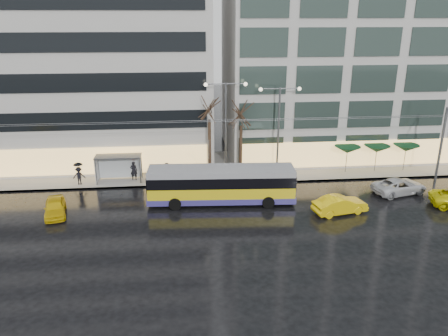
{
  "coord_description": "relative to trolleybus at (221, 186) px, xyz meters",
  "views": [
    {
      "loc": [
        -1.9,
        -28.51,
        14.92
      ],
      "look_at": [
        1.29,
        5.0,
        3.07
      ],
      "focal_mm": 35.0,
      "sensor_mm": 36.0,
      "label": 1
    }
  ],
  "objects": [
    {
      "name": "ground",
      "position": [
        -1.06,
        -4.96,
        -1.51
      ],
      "size": [
        140.0,
        140.0,
        0.0
      ],
      "primitive_type": "plane",
      "color": "black",
      "rests_on": "ground"
    },
    {
      "name": "tree_b",
      "position": [
        2.44,
        6.24,
        4.88
      ],
      "size": [
        3.2,
        3.2,
        7.7
      ],
      "color": "black",
      "rests_on": "sidewalk"
    },
    {
      "name": "sidewalk",
      "position": [
        0.94,
        9.04,
        -1.44
      ],
      "size": [
        80.0,
        10.0,
        0.15
      ],
      "primitive_type": "cube",
      "color": "gray",
      "rests_on": "ground"
    },
    {
      "name": "pedestrian_a",
      "position": [
        -7.76,
        5.82,
        0.06
      ],
      "size": [
        1.06,
        1.07,
        2.19
      ],
      "color": "black",
      "rests_on": "sidewalk"
    },
    {
      "name": "pedestrian_b",
      "position": [
        -4.68,
        5.2,
        -0.46
      ],
      "size": [
        0.88,
        0.69,
        1.8
      ],
      "color": "black",
      "rests_on": "sidewalk"
    },
    {
      "name": "parasol_a",
      "position": [
        12.94,
        6.04,
        0.93
      ],
      "size": [
        2.5,
        2.5,
        2.65
      ],
      "color": "#595B60",
      "rests_on": "sidewalk"
    },
    {
      "name": "taxi_b",
      "position": [
        9.17,
        -2.91,
        -0.8
      ],
      "size": [
        4.58,
        2.42,
        1.44
      ],
      "primitive_type": "imported",
      "rotation": [
        0.0,
        0.0,
        1.79
      ],
      "color": "yellow",
      "rests_on": "ground"
    },
    {
      "name": "building_right",
      "position": [
        17.94,
        14.04,
        11.14
      ],
      "size": [
        32.0,
        14.0,
        25.0
      ],
      "primitive_type": "cube",
      "color": "#B2AFAA",
      "rests_on": "sidewalk"
    },
    {
      "name": "pedestrian_c",
      "position": [
        -12.65,
        5.11,
        -0.25
      ],
      "size": [
        1.11,
        0.88,
        2.11
      ],
      "color": "black",
      "rests_on": "sidewalk"
    },
    {
      "name": "building_left",
      "position": [
        -17.06,
        14.04,
        9.64
      ],
      "size": [
        34.0,
        14.0,
        22.0
      ],
      "primitive_type": "cube",
      "color": "#B2AFAA",
      "rests_on": "sidewalk"
    },
    {
      "name": "bus_shelter",
      "position": [
        -9.45,
        5.72,
        0.45
      ],
      "size": [
        4.2,
        1.6,
        2.51
      ],
      "color": "#595B60",
      "rests_on": "sidewalk"
    },
    {
      "name": "taxi_a",
      "position": [
        -13.21,
        -1.12,
        -0.85
      ],
      "size": [
        2.41,
        4.16,
        1.33
      ],
      "primitive_type": "imported",
      "rotation": [
        0.0,
        0.0,
        0.23
      ],
      "color": "#E1BB0B",
      "rests_on": "ground"
    },
    {
      "name": "tree_a",
      "position": [
        -0.56,
        6.04,
        5.57
      ],
      "size": [
        3.2,
        3.2,
        8.4
      ],
      "color": "black",
      "rests_on": "sidewalk"
    },
    {
      "name": "parasol_c",
      "position": [
        18.94,
        6.04,
        0.93
      ],
      "size": [
        2.5,
        2.5,
        2.65
      ],
      "color": "#595B60",
      "rests_on": "sidewalk"
    },
    {
      "name": "sedan_silver",
      "position": [
        15.79,
        0.56,
        -0.83
      ],
      "size": [
        5.31,
        3.39,
        1.36
      ],
      "primitive_type": "imported",
      "rotation": [
        0.0,
        0.0,
        1.82
      ],
      "color": "silver",
      "rests_on": "ground"
    },
    {
      "name": "parasol_b",
      "position": [
        15.94,
        6.04,
        0.93
      ],
      "size": [
        2.5,
        2.5,
        2.65
      ],
      "color": "#595B60",
      "rests_on": "sidewalk"
    },
    {
      "name": "kerb",
      "position": [
        0.94,
        4.09,
        -1.44
      ],
      "size": [
        80.0,
        0.1,
        0.15
      ],
      "primitive_type": "cube",
      "color": "slate",
      "rests_on": "ground"
    },
    {
      "name": "catenary",
      "position": [
        -0.06,
        2.97,
        2.74
      ],
      "size": [
        42.24,
        5.12,
        7.0
      ],
      "color": "#595B60",
      "rests_on": "ground"
    },
    {
      "name": "street_lamp_near",
      "position": [
        0.94,
        5.84,
        4.48
      ],
      "size": [
        3.96,
        0.36,
        9.03
      ],
      "color": "#595B60",
      "rests_on": "sidewalk"
    },
    {
      "name": "street_lamp_far",
      "position": [
        5.94,
        5.84,
        4.2
      ],
      "size": [
        3.96,
        0.36,
        8.53
      ],
      "color": "#595B60",
      "rests_on": "sidewalk"
    },
    {
      "name": "trolleybus",
      "position": [
        0.0,
        0.0,
        0.0
      ],
      "size": [
        12.19,
        5.01,
        5.6
      ],
      "color": "gold",
      "rests_on": "ground"
    }
  ]
}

